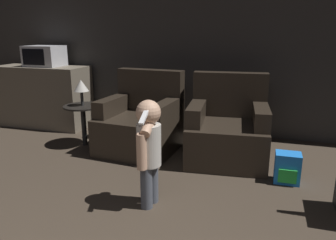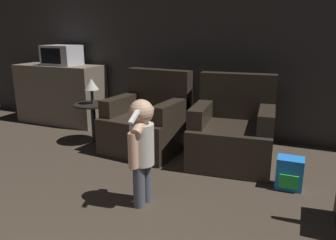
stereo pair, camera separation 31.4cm
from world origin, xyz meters
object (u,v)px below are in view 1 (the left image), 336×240
object	(u,v)px
armchair_right	(227,131)
toy_backpack	(287,168)
armchair_left	(141,124)
microwave	(45,56)
lamp	(81,86)
person_toddler	(149,145)

from	to	relation	value
armchair_right	toy_backpack	bearing A→B (deg)	-39.80
armchair_left	toy_backpack	world-z (taller)	armchair_left
microwave	lamp	size ratio (longest dim) A/B	1.59
armchair_right	person_toddler	size ratio (longest dim) A/B	1.06
armchair_left	person_toddler	size ratio (longest dim) A/B	1.06
armchair_right	lamp	bearing A→B (deg)	176.98
lamp	armchair_left	bearing A→B (deg)	4.24
person_toddler	armchair_right	bearing A→B (deg)	165.41
armchair_left	microwave	xyz separation A→B (m)	(-1.72, 0.58, 0.72)
person_toddler	lamp	world-z (taller)	person_toddler
lamp	toy_backpack	bearing A→B (deg)	-9.06
toy_backpack	lamp	xyz separation A→B (m)	(-2.41, 0.38, 0.61)
armchair_right	lamp	xyz separation A→B (m)	(-1.78, -0.06, 0.43)
armchair_left	person_toddler	distance (m)	1.35
lamp	person_toddler	bearing A→B (deg)	-41.97
armchair_right	armchair_left	bearing A→B (deg)	175.19
toy_backpack	microwave	bearing A→B (deg)	163.15
armchair_left	toy_backpack	bearing A→B (deg)	-9.56
person_toddler	lamp	size ratio (longest dim) A/B	2.80
armchair_right	person_toddler	xyz separation A→B (m)	(-0.49, -1.22, 0.20)
toy_backpack	microwave	distance (m)	3.65
armchair_left	microwave	distance (m)	1.95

